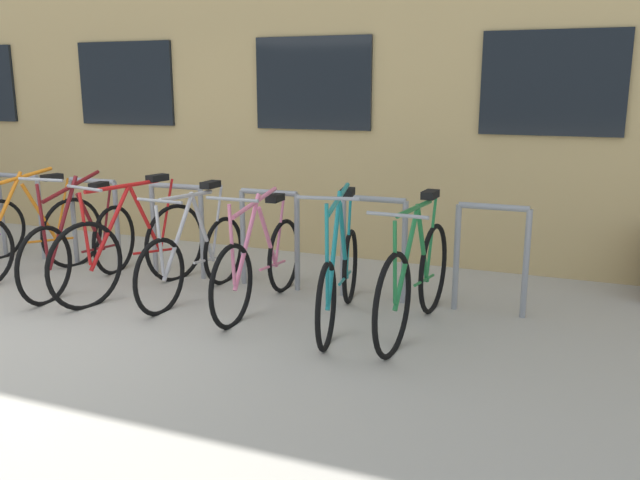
# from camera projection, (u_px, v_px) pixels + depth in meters

# --- Properties ---
(ground_plane) EXTENTS (42.00, 42.00, 0.00)m
(ground_plane) POSITION_uv_depth(u_px,v_px,m) (4.00, 337.00, 5.01)
(ground_plane) COLOR #B2ADA0
(storefront_building) EXTENTS (28.00, 6.60, 5.51)m
(storefront_building) POSITION_uv_depth(u_px,v_px,m) (322.00, 24.00, 10.24)
(storefront_building) COLOR tan
(storefront_building) RESTS_ON ground
(bike_rack) EXTENTS (6.60, 0.05, 0.92)m
(bike_rack) POSITION_uv_depth(u_px,v_px,m) (177.00, 221.00, 6.50)
(bike_rack) COLOR gray
(bike_rack) RESTS_ON ground
(bicycle_silver) EXTENTS (0.44, 1.61, 1.02)m
(bicycle_silver) POSITION_uv_depth(u_px,v_px,m) (194.00, 256.00, 5.89)
(bicycle_silver) COLOR black
(bicycle_silver) RESTS_ON ground
(bicycle_green) EXTENTS (0.44, 1.79, 1.06)m
(bicycle_green) POSITION_uv_depth(u_px,v_px,m) (415.00, 280.00, 5.06)
(bicycle_green) COLOR black
(bicycle_green) RESTS_ON ground
(bicycle_teal) EXTENTS (0.48, 1.71, 1.11)m
(bicycle_teal) POSITION_uv_depth(u_px,v_px,m) (339.00, 276.00, 5.26)
(bicycle_teal) COLOR black
(bicycle_teal) RESTS_ON ground
(bicycle_orange) EXTENTS (0.51, 1.72, 1.10)m
(bicycle_orange) POSITION_uv_depth(u_px,v_px,m) (27.00, 237.00, 6.48)
(bicycle_orange) COLOR black
(bicycle_orange) RESTS_ON ground
(bicycle_red) EXTENTS (0.54, 1.74, 1.06)m
(bicycle_red) POSITION_uv_depth(u_px,v_px,m) (133.00, 249.00, 6.00)
(bicycle_red) COLOR black
(bicycle_red) RESTS_ON ground
(bicycle_maroon) EXTENTS (0.44, 1.71, 1.10)m
(bicycle_maroon) POSITION_uv_depth(u_px,v_px,m) (82.00, 246.00, 6.18)
(bicycle_maroon) COLOR black
(bicycle_maroon) RESTS_ON ground
(bicycle_pink) EXTENTS (0.44, 1.69, 1.03)m
(bicycle_pink) POSITION_uv_depth(u_px,v_px,m) (260.00, 264.00, 5.63)
(bicycle_pink) COLOR black
(bicycle_pink) RESTS_ON ground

